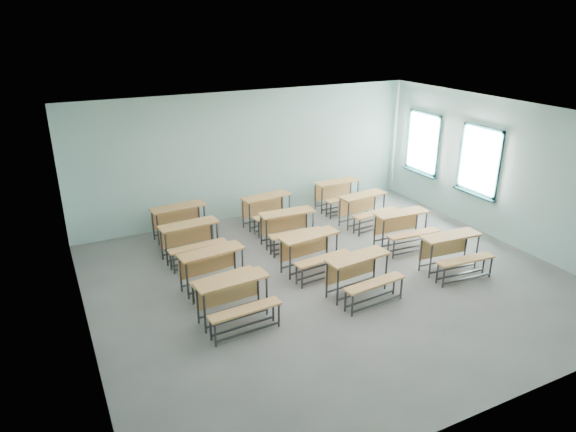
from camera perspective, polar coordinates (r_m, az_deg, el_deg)
name	(u,v)px	position (r m, az deg, el deg)	size (l,w,h in m)	color
room	(337,203)	(9.66, 5.46, 1.47)	(9.04, 8.04, 3.24)	gray
desk_unit_r0c0	(235,295)	(8.71, -5.90, -8.75)	(1.29, 0.90, 0.78)	#D08E4B
desk_unit_r0c1	(361,271)	(9.53, 8.13, -6.03)	(1.31, 0.94, 0.78)	#D08E4B
desk_unit_r0c2	(453,248)	(10.82, 17.89, -3.45)	(1.30, 0.93, 0.78)	#D08E4B
desk_unit_r1c0	(214,265)	(9.74, -8.20, -5.41)	(1.32, 0.96, 0.78)	#D08E4B
desk_unit_r1c1	(313,248)	(10.33, 2.74, -3.58)	(1.32, 0.95, 0.78)	#D08E4B
desk_unit_r1c2	(404,224)	(11.75, 12.74, -0.91)	(1.29, 0.90, 0.78)	#D08E4B
desk_unit_r2c0	(191,236)	(11.04, -10.70, -2.24)	(1.29, 0.91, 0.78)	#D08E4B
desk_unit_r2c1	(289,224)	(11.48, 0.13, -0.88)	(1.28, 0.89, 0.78)	#D08E4B
desk_unit_r2c2	(365,205)	(12.74, 8.57, 1.18)	(1.32, 0.96, 0.78)	#D08E4B
desk_unit_r3c0	(180,218)	(12.08, -11.86, -0.20)	(1.32, 0.95, 0.78)	#D08E4B
desk_unit_r3c1	(269,207)	(12.52, -2.15, 1.05)	(1.33, 0.97, 0.78)	#D08E4B
desk_unit_r3c2	(339,191)	(13.68, 5.71, 2.76)	(1.27, 0.87, 0.78)	#D08E4B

